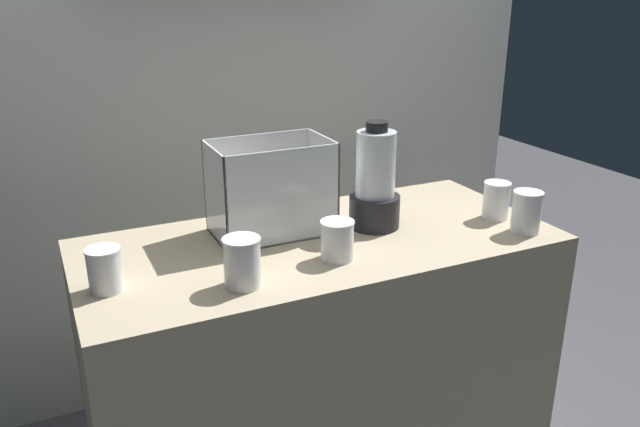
% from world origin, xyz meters
% --- Properties ---
extents(counter, '(1.40, 0.64, 0.90)m').
position_xyz_m(counter, '(0.00, 0.00, 0.45)').
color(counter, tan).
rests_on(counter, ground_plane).
extents(back_wall_unit, '(2.60, 0.24, 2.50)m').
position_xyz_m(back_wall_unit, '(-0.00, 0.77, 1.27)').
color(back_wall_unit, silver).
rests_on(back_wall_unit, ground_plane).
extents(carrot_display_bin, '(0.35, 0.22, 0.28)m').
position_xyz_m(carrot_display_bin, '(-0.10, 0.11, 0.99)').
color(carrot_display_bin, white).
rests_on(carrot_display_bin, counter).
extents(blender_pitcher, '(0.16, 0.16, 0.33)m').
position_xyz_m(blender_pitcher, '(0.20, 0.02, 1.03)').
color(blender_pitcher, black).
rests_on(blender_pitcher, counter).
extents(juice_cup_orange_far_left, '(0.09, 0.09, 0.11)m').
position_xyz_m(juice_cup_orange_far_left, '(-0.61, -0.07, 0.95)').
color(juice_cup_orange_far_left, white).
rests_on(juice_cup_orange_far_left, counter).
extents(juice_cup_mango_left, '(0.10, 0.10, 0.13)m').
position_xyz_m(juice_cup_mango_left, '(-0.30, -0.19, 0.96)').
color(juice_cup_mango_left, white).
rests_on(juice_cup_mango_left, counter).
extents(juice_cup_mango_middle, '(0.09, 0.09, 0.11)m').
position_xyz_m(juice_cup_mango_middle, '(-0.02, -0.15, 0.95)').
color(juice_cup_mango_middle, white).
rests_on(juice_cup_mango_middle, counter).
extents(juice_cup_carrot_right, '(0.09, 0.09, 0.12)m').
position_xyz_m(juice_cup_carrot_right, '(0.58, -0.08, 0.95)').
color(juice_cup_carrot_right, white).
rests_on(juice_cup_carrot_right, counter).
extents(juice_cup_orange_far_right, '(0.09, 0.09, 0.13)m').
position_xyz_m(juice_cup_orange_far_right, '(0.58, -0.21, 0.96)').
color(juice_cup_orange_far_right, white).
rests_on(juice_cup_orange_far_right, counter).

